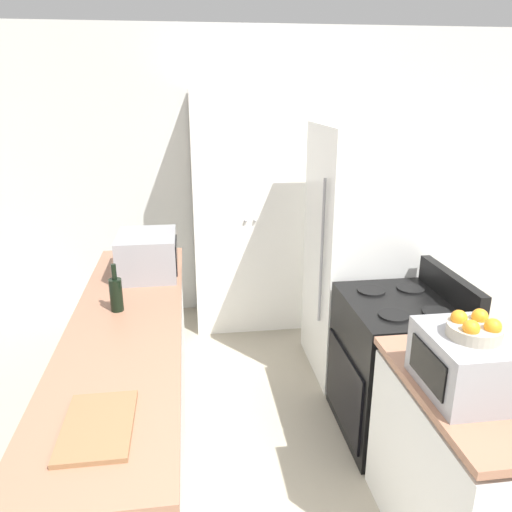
# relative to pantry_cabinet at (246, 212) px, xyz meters

# --- Properties ---
(wall_back) EXTENTS (7.00, 0.06, 2.60)m
(wall_back) POSITION_rel_pantry_cabinet_xyz_m (-0.09, 0.33, 0.26)
(wall_back) COLOR silver
(wall_back) RESTS_ON ground_plane
(counter_left) EXTENTS (0.60, 2.57, 0.89)m
(counter_left) POSITION_rel_pantry_cabinet_xyz_m (-0.87, -1.79, -0.61)
(counter_left) COLOR silver
(counter_left) RESTS_ON ground_plane
(counter_right) EXTENTS (0.60, 0.95, 0.89)m
(counter_right) POSITION_rel_pantry_cabinet_xyz_m (0.70, -2.60, -0.61)
(counter_right) COLOR silver
(counter_right) RESTS_ON ground_plane
(pantry_cabinet) EXTENTS (0.93, 0.60, 2.07)m
(pantry_cabinet) POSITION_rel_pantry_cabinet_xyz_m (0.00, 0.00, 0.00)
(pantry_cabinet) COLOR white
(pantry_cabinet) RESTS_ON ground_plane
(stove) EXTENTS (0.66, 0.74, 1.05)m
(stove) POSITION_rel_pantry_cabinet_xyz_m (0.72, -1.74, -0.58)
(stove) COLOR black
(stove) RESTS_ON ground_plane
(refrigerator) EXTENTS (0.74, 0.78, 1.85)m
(refrigerator) POSITION_rel_pantry_cabinet_xyz_m (0.75, -0.94, -0.11)
(refrigerator) COLOR white
(refrigerator) RESTS_ON ground_plane
(microwave) EXTENTS (0.38, 0.46, 0.28)m
(microwave) POSITION_rel_pantry_cabinet_xyz_m (-0.79, -1.07, -0.01)
(microwave) COLOR #939399
(microwave) RESTS_ON counter_left
(wine_bottle) EXTENTS (0.07, 0.07, 0.28)m
(wine_bottle) POSITION_rel_pantry_cabinet_xyz_m (-0.93, -1.63, -0.04)
(wine_bottle) COLOR black
(wine_bottle) RESTS_ON counter_left
(toaster_oven) EXTENTS (0.33, 0.41, 0.26)m
(toaster_oven) POSITION_rel_pantry_cabinet_xyz_m (0.59, -2.63, -0.02)
(toaster_oven) COLOR #939399
(toaster_oven) RESTS_ON counter_right
(fruit_bowl) EXTENTS (0.21, 0.21, 0.10)m
(fruit_bowl) POSITION_rel_pantry_cabinet_xyz_m (0.60, -2.64, 0.15)
(fruit_bowl) COLOR #B2A893
(fruit_bowl) RESTS_ON toaster_oven
(cutting_board) EXTENTS (0.26, 0.40, 0.02)m
(cutting_board) POSITION_rel_pantry_cabinet_xyz_m (-0.87, -2.67, -0.14)
(cutting_board) COLOR #8E6642
(cutting_board) RESTS_ON counter_left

